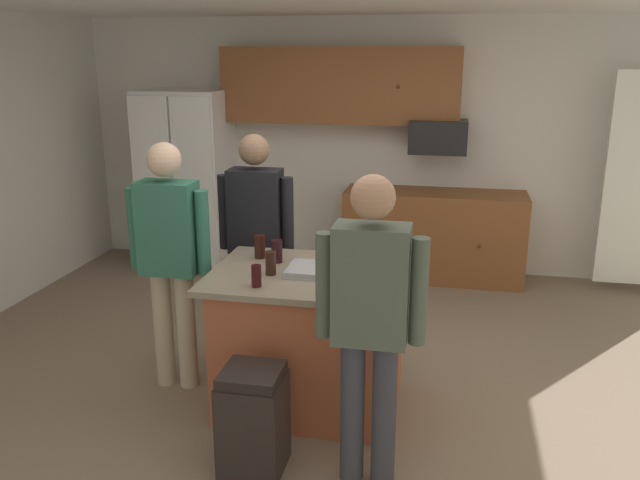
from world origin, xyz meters
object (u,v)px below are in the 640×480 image
object	(u,v)px
glass_short_whisky	(256,276)
person_elder_center	(256,231)
person_guest_left	(370,313)
tumbler_amber	(271,263)
kitchen_island	(311,339)
serving_tray	(323,271)
refrigerator	(187,180)
glass_dark_ale	(260,247)
person_guest_right	(170,250)
trash_bin	(253,420)
glass_stout_tall	(277,251)
mug_blue_stoneware	(353,258)
microwave_over_range	(438,136)
mug_ceramic_white	(383,271)
glass_pilsner	(358,282)

from	to	relation	value
glass_short_whisky	person_elder_center	bearing A→B (deg)	106.95
person_guest_left	tumbler_amber	world-z (taller)	person_guest_left
kitchen_island	serving_tray	bearing A→B (deg)	-1.24
refrigerator	glass_dark_ale	bearing A→B (deg)	-57.73
person_guest_right	trash_bin	bearing A→B (deg)	-40.91
person_guest_left	kitchen_island	bearing A→B (deg)	-0.00
person_guest_right	person_guest_left	world-z (taller)	person_guest_right
tumbler_amber	serving_tray	bearing A→B (deg)	13.63
person_elder_center	glass_stout_tall	size ratio (longest dim) A/B	11.08
person_guest_right	tumbler_amber	distance (m)	0.76
person_elder_center	mug_blue_stoneware	size ratio (longest dim) A/B	13.56
refrigerator	microwave_over_range	xyz separation A→B (m)	(2.60, 0.12, 0.51)
mug_blue_stoneware	glass_stout_tall	world-z (taller)	glass_stout_tall
person_elder_center	serving_tray	xyz separation A→B (m)	(0.64, -0.68, -0.04)
person_elder_center	glass_stout_tall	bearing A→B (deg)	-9.35
tumbler_amber	glass_stout_tall	world-z (taller)	glass_stout_tall
person_elder_center	glass_short_whisky	distance (m)	1.03
glass_dark_ale	mug_ceramic_white	world-z (taller)	glass_dark_ale
serving_tray	glass_pilsner	bearing A→B (deg)	-47.13
trash_bin	glass_pilsner	bearing A→B (deg)	42.88
tumbler_amber	glass_short_whisky	size ratio (longest dim) A/B	1.12
glass_stout_tall	trash_bin	world-z (taller)	glass_stout_tall
person_elder_center	person_guest_right	distance (m)	0.73
person_elder_center	person_guest_left	bearing A→B (deg)	-3.18
refrigerator	tumbler_amber	world-z (taller)	refrigerator
glass_short_whisky	glass_stout_tall	world-z (taller)	glass_stout_tall
glass_dark_ale	glass_short_whisky	size ratio (longest dim) A/B	1.20
microwave_over_range	kitchen_island	world-z (taller)	microwave_over_range
microwave_over_range	glass_pilsner	xyz separation A→B (m)	(-0.34, -3.04, -0.47)
refrigerator	mug_blue_stoneware	distance (m)	3.25
microwave_over_range	mug_ceramic_white	bearing A→B (deg)	-94.57
mug_ceramic_white	mug_blue_stoneware	bearing A→B (deg)	133.82
microwave_over_range	mug_blue_stoneware	world-z (taller)	microwave_over_range
glass_dark_ale	mug_blue_stoneware	bearing A→B (deg)	-2.30
mug_blue_stoneware	serving_tray	world-z (taller)	mug_blue_stoneware
serving_tray	microwave_over_range	bearing A→B (deg)	77.80
kitchen_island	person_elder_center	xyz separation A→B (m)	(-0.56, 0.68, 0.51)
mug_ceramic_white	glass_stout_tall	xyz separation A→B (m)	(-0.72, 0.19, 0.02)
person_guest_right	serving_tray	distance (m)	1.06
glass_dark_ale	glass_short_whisky	xyz separation A→B (m)	(0.14, -0.54, -0.01)
refrigerator	glass_stout_tall	bearing A→B (deg)	-56.20
mug_blue_stoneware	tumbler_amber	xyz separation A→B (m)	(-0.47, -0.29, 0.02)
person_elder_center	mug_ceramic_white	world-z (taller)	person_elder_center
mug_ceramic_white	glass_stout_tall	distance (m)	0.74
refrigerator	person_guest_right	distance (m)	2.73
person_guest_left	tumbler_amber	bearing A→B (deg)	14.59
glass_pilsner	trash_bin	distance (m)	0.97
trash_bin	glass_stout_tall	bearing A→B (deg)	96.22
person_guest_left	glass_short_whisky	distance (m)	0.84
kitchen_island	mug_blue_stoneware	distance (m)	0.59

